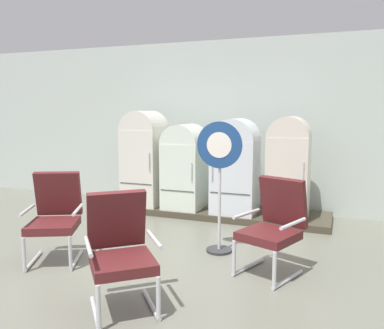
# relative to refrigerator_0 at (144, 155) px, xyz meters

# --- Properties ---
(ground) EXTENTS (12.00, 10.00, 0.05)m
(ground) POSITION_rel_refrigerator_0_xyz_m (1.22, -2.92, -0.99)
(ground) COLOR slate
(back_wall) EXTENTS (11.76, 0.12, 2.94)m
(back_wall) POSITION_rel_refrigerator_0_xyz_m (1.22, 0.74, 0.52)
(back_wall) COLOR silver
(back_wall) RESTS_ON ground
(display_plinth) EXTENTS (3.78, 0.95, 0.10)m
(display_plinth) POSITION_rel_refrigerator_0_xyz_m (1.22, 0.11, -0.91)
(display_plinth) COLOR #443C2D
(display_plinth) RESTS_ON ground
(refrigerator_0) EXTENTS (0.64, 0.68, 1.62)m
(refrigerator_0) POSITION_rel_refrigerator_0_xyz_m (0.00, 0.00, 0.00)
(refrigerator_0) COLOR silver
(refrigerator_0) RESTS_ON display_plinth
(refrigerator_1) EXTENTS (0.63, 0.71, 1.41)m
(refrigerator_1) POSITION_rel_refrigerator_0_xyz_m (0.75, 0.01, -0.12)
(refrigerator_1) COLOR silver
(refrigerator_1) RESTS_ON display_plinth
(refrigerator_2) EXTENTS (0.69, 0.65, 1.51)m
(refrigerator_2) POSITION_rel_refrigerator_0_xyz_m (1.62, -0.02, -0.07)
(refrigerator_2) COLOR silver
(refrigerator_2) RESTS_ON display_plinth
(refrigerator_3) EXTENTS (0.61, 0.62, 1.54)m
(refrigerator_3) POSITION_rel_refrigerator_0_xyz_m (2.45, -0.03, -0.04)
(refrigerator_3) COLOR silver
(refrigerator_3) RESTS_ON display_plinth
(armchair_left) EXTENTS (0.77, 0.83, 1.02)m
(armchair_left) POSITION_rel_refrigerator_0_xyz_m (0.12, -2.47, -0.42)
(armchair_left) COLOR silver
(armchair_left) RESTS_ON ground
(armchair_right) EXTENTS (0.75, 0.81, 1.02)m
(armchair_right) POSITION_rel_refrigerator_0_xyz_m (2.56, -1.94, -0.42)
(armchair_right) COLOR silver
(armchair_right) RESTS_ON ground
(armchair_center) EXTENTS (0.83, 0.85, 1.02)m
(armchair_center) POSITION_rel_refrigerator_0_xyz_m (1.42, -3.18, -0.42)
(armchair_center) COLOR silver
(armchair_center) RESTS_ON ground
(sign_stand) EXTENTS (0.56, 0.32, 1.61)m
(sign_stand) POSITION_rel_refrigerator_0_xyz_m (1.83, -1.56, -0.09)
(sign_stand) COLOR #2D2D30
(sign_stand) RESTS_ON ground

